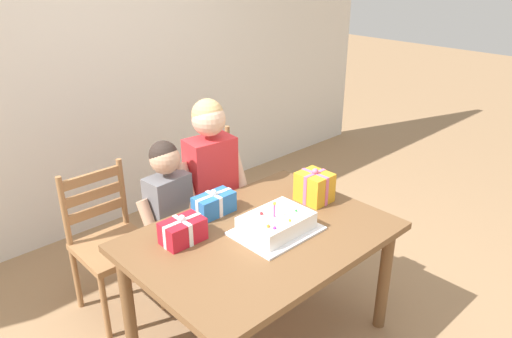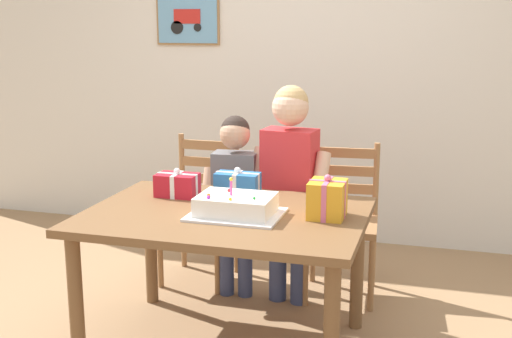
{
  "view_description": "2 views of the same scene",
  "coord_description": "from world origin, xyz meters",
  "px_view_note": "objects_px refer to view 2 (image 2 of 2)",
  "views": [
    {
      "loc": [
        -1.55,
        -1.6,
        2.09
      ],
      "look_at": [
        0.16,
        0.21,
        0.98
      ],
      "focal_mm": 34.22,
      "sensor_mm": 36.0,
      "label": 1
    },
    {
      "loc": [
        1.01,
        -2.93,
        1.63
      ],
      "look_at": [
        0.14,
        0.05,
        0.94
      ],
      "focal_mm": 46.05,
      "sensor_mm": 36.0,
      "label": 2
    }
  ],
  "objects_px": {
    "gift_box_beside_cake": "(238,184)",
    "chair_left": "(201,208)",
    "chair_right": "(342,220)",
    "dining_table": "(225,230)",
    "gift_box_corner_small": "(327,199)",
    "child_younger": "(235,189)",
    "child_older": "(289,173)",
    "gift_box_red_large": "(177,185)",
    "birthday_cake": "(236,206)"
  },
  "relations": [
    {
      "from": "dining_table",
      "to": "gift_box_beside_cake",
      "type": "distance_m",
      "value": 0.38
    },
    {
      "from": "gift_box_red_large",
      "to": "gift_box_beside_cake",
      "type": "relative_size",
      "value": 0.93
    },
    {
      "from": "dining_table",
      "to": "chair_left",
      "type": "relative_size",
      "value": 1.49
    },
    {
      "from": "birthday_cake",
      "to": "child_younger",
      "type": "xyz_separation_m",
      "value": [
        -0.23,
        0.68,
        -0.1
      ]
    },
    {
      "from": "gift_box_beside_cake",
      "to": "chair_left",
      "type": "height_order",
      "value": "chair_left"
    },
    {
      "from": "gift_box_corner_small",
      "to": "child_younger",
      "type": "bearing_deg",
      "value": 138.09
    },
    {
      "from": "chair_right",
      "to": "chair_left",
      "type": "bearing_deg",
      "value": 179.99
    },
    {
      "from": "birthday_cake",
      "to": "gift_box_corner_small",
      "type": "relative_size",
      "value": 2.07
    },
    {
      "from": "chair_right",
      "to": "child_older",
      "type": "xyz_separation_m",
      "value": [
        -0.28,
        -0.22,
        0.32
      ]
    },
    {
      "from": "chair_right",
      "to": "child_older",
      "type": "distance_m",
      "value": 0.47
    },
    {
      "from": "chair_left",
      "to": "gift_box_beside_cake",
      "type": "bearing_deg",
      "value": -51.43
    },
    {
      "from": "child_older",
      "to": "child_younger",
      "type": "height_order",
      "value": "child_older"
    },
    {
      "from": "gift_box_red_large",
      "to": "gift_box_corner_small",
      "type": "bearing_deg",
      "value": -11.07
    },
    {
      "from": "chair_right",
      "to": "child_older",
      "type": "relative_size",
      "value": 0.71
    },
    {
      "from": "dining_table",
      "to": "gift_box_red_large",
      "type": "xyz_separation_m",
      "value": [
        -0.35,
        0.22,
        0.15
      ]
    },
    {
      "from": "chair_left",
      "to": "dining_table",
      "type": "bearing_deg",
      "value": -62.0
    },
    {
      "from": "chair_right",
      "to": "child_younger",
      "type": "relative_size",
      "value": 0.83
    },
    {
      "from": "birthday_cake",
      "to": "gift_box_corner_small",
      "type": "bearing_deg",
      "value": 13.31
    },
    {
      "from": "gift_box_red_large",
      "to": "chair_left",
      "type": "height_order",
      "value": "chair_left"
    },
    {
      "from": "dining_table",
      "to": "child_older",
      "type": "distance_m",
      "value": 0.68
    },
    {
      "from": "child_younger",
      "to": "birthday_cake",
      "type": "bearing_deg",
      "value": -71.79
    },
    {
      "from": "birthday_cake",
      "to": "child_older",
      "type": "xyz_separation_m",
      "value": [
        0.1,
        0.68,
        0.02
      ]
    },
    {
      "from": "gift_box_red_large",
      "to": "child_younger",
      "type": "height_order",
      "value": "child_younger"
    },
    {
      "from": "gift_box_red_large",
      "to": "gift_box_corner_small",
      "type": "xyz_separation_m",
      "value": [
        0.84,
        -0.16,
        0.03
      ]
    },
    {
      "from": "birthday_cake",
      "to": "gift_box_red_large",
      "type": "distance_m",
      "value": 0.49
    },
    {
      "from": "dining_table",
      "to": "chair_left",
      "type": "bearing_deg",
      "value": 118.0
    },
    {
      "from": "chair_left",
      "to": "child_younger",
      "type": "relative_size",
      "value": 0.83
    },
    {
      "from": "child_older",
      "to": "gift_box_beside_cake",
      "type": "bearing_deg",
      "value": -125.92
    },
    {
      "from": "gift_box_beside_cake",
      "to": "gift_box_corner_small",
      "type": "relative_size",
      "value": 1.14
    },
    {
      "from": "gift_box_beside_cake",
      "to": "chair_right",
      "type": "height_order",
      "value": "chair_right"
    },
    {
      "from": "chair_left",
      "to": "gift_box_corner_small",
      "type": "bearing_deg",
      "value": -40.05
    },
    {
      "from": "birthday_cake",
      "to": "dining_table",
      "type": "bearing_deg",
      "value": 148.4
    },
    {
      "from": "gift_box_beside_cake",
      "to": "chair_left",
      "type": "relative_size",
      "value": 0.26
    },
    {
      "from": "dining_table",
      "to": "birthday_cake",
      "type": "xyz_separation_m",
      "value": [
        0.07,
        -0.04,
        0.14
      ]
    },
    {
      "from": "chair_right",
      "to": "gift_box_corner_small",
      "type": "bearing_deg",
      "value": -86.96
    },
    {
      "from": "gift_box_beside_cake",
      "to": "gift_box_corner_small",
      "type": "distance_m",
      "value": 0.61
    },
    {
      "from": "gift_box_beside_cake",
      "to": "child_older",
      "type": "distance_m",
      "value": 0.37
    },
    {
      "from": "child_younger",
      "to": "gift_box_corner_small",
      "type": "bearing_deg",
      "value": -41.91
    },
    {
      "from": "dining_table",
      "to": "gift_box_corner_small",
      "type": "height_order",
      "value": "gift_box_corner_small"
    },
    {
      "from": "gift_box_corner_small",
      "to": "gift_box_beside_cake",
      "type": "bearing_deg",
      "value": 152.27
    },
    {
      "from": "gift_box_beside_cake",
      "to": "child_younger",
      "type": "relative_size",
      "value": 0.22
    },
    {
      "from": "dining_table",
      "to": "gift_box_red_large",
      "type": "distance_m",
      "value": 0.44
    },
    {
      "from": "child_younger",
      "to": "gift_box_beside_cake",
      "type": "bearing_deg",
      "value": -69.71
    },
    {
      "from": "gift_box_red_large",
      "to": "child_older",
      "type": "height_order",
      "value": "child_older"
    },
    {
      "from": "gift_box_beside_cake",
      "to": "dining_table",
      "type": "bearing_deg",
      "value": -82.54
    },
    {
      "from": "chair_left",
      "to": "child_younger",
      "type": "distance_m",
      "value": 0.42
    },
    {
      "from": "birthday_cake",
      "to": "gift_box_corner_small",
      "type": "height_order",
      "value": "gift_box_corner_small"
    },
    {
      "from": "child_older",
      "to": "gift_box_red_large",
      "type": "bearing_deg",
      "value": -141.07
    },
    {
      "from": "gift_box_beside_cake",
      "to": "gift_box_corner_small",
      "type": "height_order",
      "value": "gift_box_corner_small"
    },
    {
      "from": "gift_box_red_large",
      "to": "chair_right",
      "type": "xyz_separation_m",
      "value": [
        0.8,
        0.63,
        -0.31
      ]
    }
  ]
}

